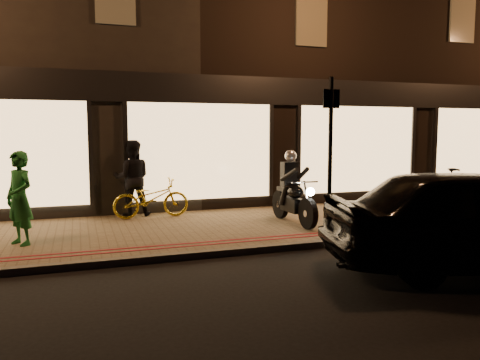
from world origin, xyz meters
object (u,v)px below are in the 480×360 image
Objects in this scene: parked_car at (479,218)px; bicycle_gold at (151,198)px; sign_post at (330,148)px; motorcycle at (293,195)px; person_green at (20,198)px.

bicycle_gold is at bearing 52.48° from parked_car.
bicycle_gold is at bearing 134.55° from sign_post.
sign_post is 4.36m from bicycle_gold.
bicycle_gold is 0.37× the size of parked_car.
motorcycle is 3.26m from bicycle_gold.
person_green is at bearing 123.60° from bicycle_gold.
parked_car is (1.38, -3.68, 0.06)m from motorcycle.
sign_post is at bearing -137.47° from bicycle_gold.
bicycle_gold is at bearing 148.57° from motorcycle.
sign_post is (0.11, -1.37, 1.06)m from motorcycle.
motorcycle is at bearing -121.73° from bicycle_gold.
person_green is (-5.38, -0.22, 0.21)m from motorcycle.
person_green reaches higher than bicycle_gold.
bicycle_gold is 1.05× the size of person_green.
motorcycle is 1.17× the size of person_green.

